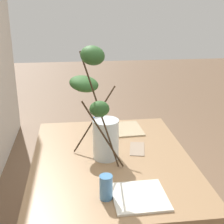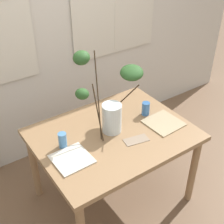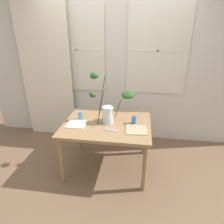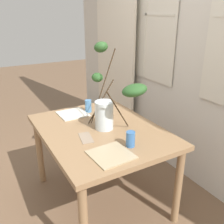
# 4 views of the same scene
# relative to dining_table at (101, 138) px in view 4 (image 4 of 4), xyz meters

# --- Properties ---
(ground) EXTENTS (14.00, 14.00, 0.00)m
(ground) POSITION_rel_dining_table_xyz_m (0.00, 0.00, -0.65)
(ground) COLOR brown
(back_wall_with_windows) EXTENTS (4.88, 0.14, 2.92)m
(back_wall_with_windows) POSITION_rel_dining_table_xyz_m (-0.00, 1.02, 0.82)
(back_wall_with_windows) COLOR beige
(back_wall_with_windows) RESTS_ON ground
(curtain_sheer_side) EXTENTS (0.94, 0.03, 2.48)m
(curtain_sheer_side) POSITION_rel_dining_table_xyz_m (-1.26, 0.87, 0.59)
(curtain_sheer_side) COLOR silver
(curtain_sheer_side) RESTS_ON ground
(dining_table) EXTENTS (1.22, 0.95, 0.74)m
(dining_table) POSITION_rel_dining_table_xyz_m (0.00, 0.00, 0.00)
(dining_table) COLOR #93704C
(dining_table) RESTS_ON ground
(vase_with_branches) EXTENTS (0.68, 0.33, 0.72)m
(vase_with_branches) POSITION_rel_dining_table_xyz_m (0.04, 0.07, 0.34)
(vase_with_branches) COLOR silver
(vase_with_branches) RESTS_ON dining_table
(drinking_glass_blue_left) EXTENTS (0.06, 0.06, 0.12)m
(drinking_glass_blue_left) POSITION_rel_dining_table_xyz_m (-0.40, 0.08, 0.15)
(drinking_glass_blue_left) COLOR #4C84BC
(drinking_glass_blue_left) RESTS_ON dining_table
(drinking_glass_blue_right) EXTENTS (0.07, 0.07, 0.12)m
(drinking_glass_blue_right) POSITION_rel_dining_table_xyz_m (0.38, 0.06, 0.15)
(drinking_glass_blue_right) COLOR #386BAD
(drinking_glass_blue_right) RESTS_ON dining_table
(plate_square_left) EXTENTS (0.27, 0.27, 0.01)m
(plate_square_left) POSITION_rel_dining_table_xyz_m (-0.42, -0.09, 0.09)
(plate_square_left) COLOR silver
(plate_square_left) RESTS_ON dining_table
(plate_square_right) EXTENTS (0.29, 0.29, 0.01)m
(plate_square_right) POSITION_rel_dining_table_xyz_m (0.42, -0.13, 0.09)
(plate_square_right) COLOR tan
(plate_square_right) RESTS_ON dining_table
(napkin_folded) EXTENTS (0.21, 0.13, 0.00)m
(napkin_folded) POSITION_rel_dining_table_xyz_m (0.10, -0.18, 0.09)
(napkin_folded) COLOR gray
(napkin_folded) RESTS_ON dining_table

